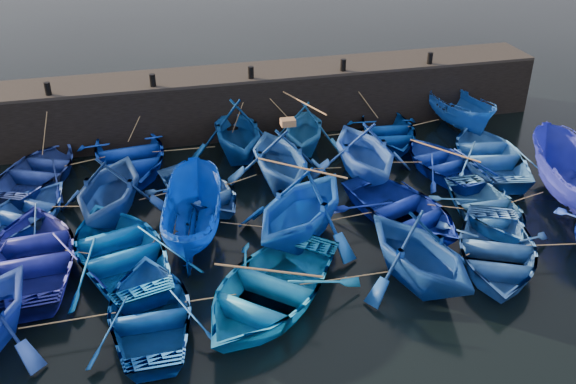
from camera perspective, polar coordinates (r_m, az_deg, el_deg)
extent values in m
plane|color=black|center=(19.86, 2.22, -6.17)|extent=(120.00, 120.00, 0.00)
cube|color=black|center=(28.33, -3.57, 8.03)|extent=(26.00, 2.50, 2.50)
cube|color=black|center=(27.88, -3.66, 10.54)|extent=(26.00, 2.50, 0.12)
cylinder|color=black|center=(26.76, -20.58, 8.60)|extent=(0.24, 0.24, 0.50)
cylinder|color=black|center=(26.55, -11.94, 9.69)|extent=(0.24, 0.24, 0.50)
cylinder|color=black|center=(26.94, -3.32, 10.57)|extent=(0.24, 0.24, 0.50)
cylinder|color=black|center=(27.91, 4.93, 11.18)|extent=(0.24, 0.24, 0.50)
cylinder|color=black|center=(29.39, 12.51, 11.54)|extent=(0.24, 0.24, 0.50)
imported|color=navy|center=(25.73, -21.19, 1.84)|extent=(5.08, 5.74, 0.99)
imported|color=#05289C|center=(25.79, -13.97, 3.34)|extent=(4.67, 6.10, 1.18)
imported|color=navy|center=(25.69, -4.59, 5.54)|extent=(4.04, 4.65, 2.38)
imported|color=#1C63AD|center=(26.26, 1.40, 5.78)|extent=(4.42, 4.76, 2.05)
imported|color=navy|center=(27.64, 8.89, 5.45)|extent=(3.95, 5.08, 0.97)
imported|color=#144BA4|center=(29.25, 14.91, 7.02)|extent=(2.22, 4.75, 1.77)
imported|color=#214CA2|center=(23.14, -22.39, -1.72)|extent=(4.88, 5.23, 0.88)
imported|color=navy|center=(22.24, -15.58, 0.47)|extent=(5.08, 5.48, 2.37)
imported|color=#2A59A1|center=(22.91, -7.78, 0.13)|extent=(4.58, 5.20, 0.89)
imported|color=#2054A5|center=(23.43, -0.72, 3.18)|extent=(4.07, 4.68, 2.39)
imported|color=blue|center=(24.12, 6.85, 3.80)|extent=(4.07, 4.68, 2.41)
imported|color=#0E2B98|center=(25.40, 13.62, 2.62)|extent=(3.88, 4.85, 0.90)
imported|color=#245DB2|center=(26.31, 17.49, 3.25)|extent=(4.58, 5.81, 1.09)
imported|color=navy|center=(20.61, -21.67, -5.15)|extent=(4.24, 5.72, 1.14)
imported|color=#0655BB|center=(20.03, -14.70, -4.92)|extent=(5.22, 6.35, 1.15)
imported|color=#0032A6|center=(20.53, -8.57, -2.07)|extent=(2.77, 5.13, 1.88)
imported|color=blue|center=(20.20, 1.19, -1.16)|extent=(6.37, 6.39, 2.55)
imported|color=navy|center=(21.83, 10.15, -1.48)|extent=(5.05, 5.86, 1.02)
imported|color=blue|center=(22.68, 17.31, -1.37)|extent=(3.20, 4.41, 0.90)
imported|color=#1B249B|center=(24.39, 23.67, 1.20)|extent=(3.19, 5.64, 2.06)
imported|color=navy|center=(17.66, -12.09, -10.14)|extent=(3.39, 4.73, 0.98)
imported|color=blue|center=(17.83, -1.76, -8.57)|extent=(6.75, 6.85, 1.16)
imported|color=navy|center=(18.69, 11.59, -5.09)|extent=(4.82, 5.23, 2.30)
imported|color=#265491|center=(20.39, 18.02, -4.99)|extent=(5.33, 6.00, 1.03)
cube|color=brown|center=(22.94, 0.00, 6.22)|extent=(0.51, 0.38, 0.25)
cylinder|color=tan|center=(25.70, -17.58, 2.61)|extent=(1.49, 0.47, 0.04)
cylinder|color=tan|center=(25.80, -9.24, 3.77)|extent=(2.47, 0.14, 0.04)
cylinder|color=tan|center=(26.17, -1.55, 4.55)|extent=(0.96, 0.07, 0.04)
cylinder|color=tan|center=(26.98, 5.22, 5.22)|extent=(1.93, 0.07, 0.04)
cylinder|color=tan|center=(28.46, 11.95, 6.01)|extent=(1.62, 0.44, 0.04)
cylinder|color=tan|center=(22.77, -18.95, -1.23)|extent=(1.07, 0.26, 0.04)
cylinder|color=tan|center=(22.65, -11.56, -0.29)|extent=(1.25, 0.36, 0.04)
cylinder|color=tan|center=(23.24, -4.19, 1.08)|extent=(1.23, 0.54, 0.04)
cylinder|color=tan|center=(24.02, 3.08, 2.11)|extent=(1.42, 0.22, 0.04)
cylinder|color=tan|center=(24.84, 10.27, 2.63)|extent=(1.33, 0.34, 0.04)
cylinder|color=tan|center=(25.82, 15.60, 3.05)|extent=(0.19, 0.07, 0.04)
cylinder|color=tan|center=(20.29, -18.22, -5.10)|extent=(0.72, 0.38, 0.04)
cylinder|color=tan|center=(20.35, -11.53, -3.98)|extent=(0.50, 0.83, 0.04)
cylinder|color=tan|center=(20.58, -3.68, -2.96)|extent=(1.61, 0.78, 0.04)
cylinder|color=tan|center=(21.13, 5.80, -2.13)|extent=(1.78, 0.23, 0.04)
cylinder|color=tan|center=(22.17, 13.82, -1.27)|extent=(1.07, 0.58, 0.04)
cylinder|color=tan|center=(23.58, 20.53, -0.44)|extent=(1.43, 0.39, 0.04)
cylinder|color=tan|center=(17.78, -18.98, -10.74)|extent=(2.41, 0.08, 0.04)
cylinder|color=tan|center=(17.66, -6.89, -9.35)|extent=(1.39, 0.04, 0.04)
cylinder|color=tan|center=(18.31, 5.06, -7.63)|extent=(2.60, 0.07, 0.04)
cylinder|color=tan|center=(19.67, 14.84, -5.73)|extent=(0.89, 0.29, 0.04)
cylinder|color=tan|center=(21.24, 22.68, -4.34)|extent=(2.00, 0.40, 0.04)
cylinder|color=tan|center=(26.74, -20.75, 5.56)|extent=(0.58, 0.93, 2.09)
cylinder|color=tan|center=(26.69, -12.97, 6.72)|extent=(1.29, 0.49, 2.09)
cylinder|color=tan|center=(26.96, -4.12, 7.64)|extent=(1.03, 0.60, 2.09)
cylinder|color=tan|center=(27.19, -1.23, 7.90)|extent=(1.81, 0.63, 2.09)
cylinder|color=tan|center=(28.24, 6.52, 8.55)|extent=(1.54, 0.60, 2.09)
cylinder|color=tan|center=(29.84, 13.18, 9.13)|extent=(0.95, 0.19, 2.08)
cylinder|color=#99724C|center=(25.85, 1.43, 7.92)|extent=(1.08, 2.84, 0.06)
cylinder|color=#99724C|center=(25.20, 13.75, 3.59)|extent=(1.77, 2.49, 0.06)
cylinder|color=#99724C|center=(19.57, 1.23, 2.14)|extent=(2.34, 1.97, 0.06)
cylinder|color=#99724C|center=(17.46, -1.79, -6.98)|extent=(2.74, 1.32, 0.06)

